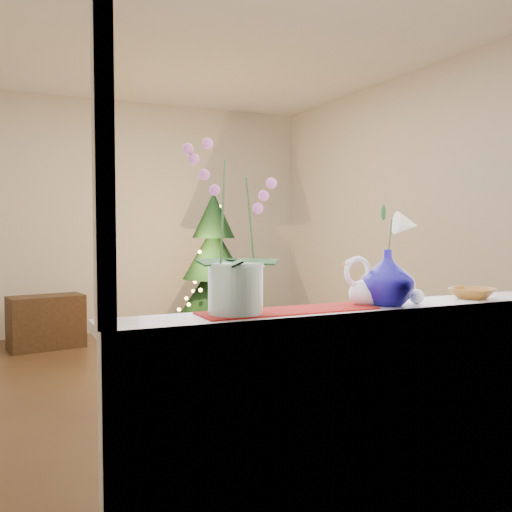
{
  "coord_description": "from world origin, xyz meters",
  "views": [
    {
      "loc": [
        -1.39,
        -4.26,
        1.24
      ],
      "look_at": [
        -0.07,
        -1.4,
        1.08
      ],
      "focal_mm": 40.0,
      "sensor_mm": 36.0,
      "label": 1
    }
  ],
  "objects": [
    {
      "name": "orchid_pot",
      "position": [
        -0.6,
        -2.37,
        1.24
      ],
      "size": [
        0.27,
        0.27,
        0.63
      ],
      "primitive_type": null,
      "rotation": [
        0.0,
        0.0,
        0.32
      ],
      "color": "white",
      "rests_on": "windowsill"
    },
    {
      "name": "ground",
      "position": [
        0.0,
        0.0,
        0.0
      ],
      "size": [
        5.0,
        5.0,
        0.0
      ],
      "primitive_type": "plane",
      "color": "#3B2618",
      "rests_on": "ground"
    },
    {
      "name": "windowsill",
      "position": [
        0.0,
        -2.37,
        0.9
      ],
      "size": [
        2.2,
        0.26,
        0.04
      ],
      "primitive_type": "cube",
      "color": "white",
      "rests_on": "window_apron"
    },
    {
      "name": "wall_right",
      "position": [
        2.25,
        0.0,
        1.35
      ],
      "size": [
        0.1,
        5.0,
        2.7
      ],
      "primitive_type": "cube",
      "color": "beige",
      "rests_on": "ground"
    },
    {
      "name": "paperweight",
      "position": [
        0.19,
        -2.41,
        0.95
      ],
      "size": [
        0.06,
        0.06,
        0.06
      ],
      "primitive_type": "sphere",
      "rotation": [
        0.0,
        0.0,
        0.01
      ],
      "color": "white",
      "rests_on": "windowsill"
    },
    {
      "name": "runner",
      "position": [
        -0.38,
        -2.37,
        0.92
      ],
      "size": [
        0.7,
        0.2,
        0.01
      ],
      "primitive_type": "cube",
      "color": "maroon",
      "rests_on": "windowsill"
    },
    {
      "name": "blue_vase",
      "position": [
        0.06,
        -2.39,
        1.05
      ],
      "size": [
        0.27,
        0.27,
        0.26
      ],
      "primitive_type": "imported",
      "rotation": [
        0.0,
        0.0,
        0.08
      ],
      "color": "#0D076A",
      "rests_on": "windowsill"
    },
    {
      "name": "lily",
      "position": [
        0.06,
        -2.39,
        1.28
      ],
      "size": [
        0.14,
        0.08,
        0.2
      ],
      "primitive_type": null,
      "color": "silver",
      "rests_on": "blue_vase"
    },
    {
      "name": "window_apron",
      "position": [
        0.0,
        -2.46,
        0.44
      ],
      "size": [
        2.2,
        0.08,
        0.88
      ],
      "primitive_type": "cube",
      "color": "white",
      "rests_on": "ground"
    },
    {
      "name": "side_table",
      "position": [
        -0.92,
        1.84,
        0.27
      ],
      "size": [
        0.77,
        0.47,
        0.54
      ],
      "primitive_type": "cube",
      "rotation": [
        0.0,
        0.0,
        0.17
      ],
      "color": "black",
      "rests_on": "ground"
    },
    {
      "name": "window_frame",
      "position": [
        0.0,
        -2.47,
        1.7
      ],
      "size": [
        2.22,
        0.06,
        1.6
      ],
      "primitive_type": null,
      "color": "white",
      "rests_on": "windowsill"
    },
    {
      "name": "amber_dish",
      "position": [
        0.54,
        -2.38,
        0.94
      ],
      "size": [
        0.21,
        0.21,
        0.04
      ],
      "primitive_type": "imported",
      "rotation": [
        0.0,
        0.0,
        0.37
      ],
      "color": "brown",
      "rests_on": "windowsill"
    },
    {
      "name": "ceiling",
      "position": [
        0.0,
        0.0,
        2.7
      ],
      "size": [
        5.0,
        5.0,
        0.0
      ],
      "primitive_type": "plane",
      "color": "white",
      "rests_on": "wall_back"
    },
    {
      "name": "wall_front",
      "position": [
        0.0,
        -2.5,
        1.35
      ],
      "size": [
        4.5,
        0.1,
        2.7
      ],
      "primitive_type": "cube",
      "color": "beige",
      "rests_on": "ground"
    },
    {
      "name": "xmas_tree",
      "position": [
        0.76,
        1.48,
        0.8
      ],
      "size": [
        1.07,
        1.07,
        1.61
      ],
      "primitive_type": null,
      "rotation": [
        0.0,
        0.0,
        0.26
      ],
      "color": "black",
      "rests_on": "ground"
    },
    {
      "name": "wall_back",
      "position": [
        0.0,
        2.5,
        1.35
      ],
      "size": [
        4.5,
        0.1,
        2.7
      ],
      "primitive_type": "cube",
      "color": "beige",
      "rests_on": "ground"
    },
    {
      "name": "swan",
      "position": [
        -0.02,
        -2.36,
        1.02
      ],
      "size": [
        0.22,
        0.1,
        0.19
      ],
      "primitive_type": null,
      "rotation": [
        0.0,
        0.0,
        0.01
      ],
      "color": "white",
      "rests_on": "windowsill"
    }
  ]
}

